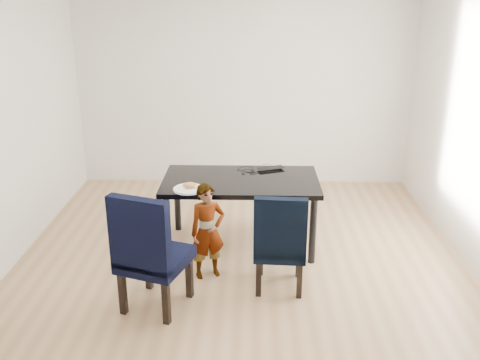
{
  "coord_description": "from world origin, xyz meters",
  "views": [
    {
      "loc": [
        0.11,
        -4.67,
        2.62
      ],
      "look_at": [
        0.0,
        0.2,
        0.85
      ],
      "focal_mm": 40.0,
      "sensor_mm": 36.0,
      "label": 1
    }
  ],
  "objects_px": {
    "chair_left": "(155,249)",
    "dining_table": "(241,213)",
    "laptop": "(269,167)",
    "plate": "(189,189)",
    "child": "(208,231)",
    "chair_right": "(280,239)"
  },
  "relations": [
    {
      "from": "chair_left",
      "to": "dining_table",
      "type": "bearing_deg",
      "value": 78.35
    },
    {
      "from": "dining_table",
      "to": "laptop",
      "type": "height_order",
      "value": "laptop"
    },
    {
      "from": "dining_table",
      "to": "plate",
      "type": "xyz_separation_m",
      "value": [
        -0.5,
        -0.32,
        0.38
      ]
    },
    {
      "from": "laptop",
      "to": "child",
      "type": "bearing_deg",
      "value": 37.24
    },
    {
      "from": "chair_right",
      "to": "child",
      "type": "bearing_deg",
      "value": 168.89
    },
    {
      "from": "chair_right",
      "to": "laptop",
      "type": "height_order",
      "value": "chair_right"
    },
    {
      "from": "plate",
      "to": "chair_right",
      "type": "bearing_deg",
      "value": -30.01
    },
    {
      "from": "chair_left",
      "to": "laptop",
      "type": "distance_m",
      "value": 1.83
    },
    {
      "from": "chair_right",
      "to": "child",
      "type": "xyz_separation_m",
      "value": [
        -0.67,
        0.17,
        -0.01
      ]
    },
    {
      "from": "dining_table",
      "to": "chair_left",
      "type": "distance_m",
      "value": 1.37
    },
    {
      "from": "child",
      "to": "chair_right",
      "type": "bearing_deg",
      "value": -37.49
    },
    {
      "from": "chair_right",
      "to": "plate",
      "type": "xyz_separation_m",
      "value": [
        -0.87,
        0.5,
        0.28
      ]
    },
    {
      "from": "chair_right",
      "to": "dining_table",
      "type": "bearing_deg",
      "value": 117.77
    },
    {
      "from": "laptop",
      "to": "chair_left",
      "type": "bearing_deg",
      "value": 34.71
    },
    {
      "from": "dining_table",
      "to": "plate",
      "type": "height_order",
      "value": "plate"
    },
    {
      "from": "dining_table",
      "to": "child",
      "type": "xyz_separation_m",
      "value": [
        -0.3,
        -0.65,
        0.09
      ]
    },
    {
      "from": "chair_right",
      "to": "child",
      "type": "distance_m",
      "value": 0.69
    },
    {
      "from": "child",
      "to": "laptop",
      "type": "height_order",
      "value": "child"
    },
    {
      "from": "plate",
      "to": "chair_left",
      "type": "bearing_deg",
      "value": -103.17
    },
    {
      "from": "chair_right",
      "to": "plate",
      "type": "relative_size",
      "value": 3.15
    },
    {
      "from": "dining_table",
      "to": "child",
      "type": "bearing_deg",
      "value": -114.45
    },
    {
      "from": "dining_table",
      "to": "chair_left",
      "type": "relative_size",
      "value": 1.48
    }
  ]
}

